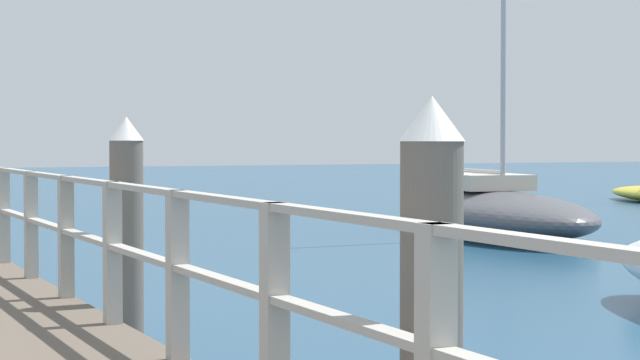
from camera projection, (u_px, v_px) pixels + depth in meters
name	position (u px, v px, depth m)	size (l,w,h in m)	color
pier_railing	(66.00, 223.00, 10.28)	(0.12, 19.37, 1.06)	#B2ADA3
dock_piling_near	(431.00, 324.00, 5.23)	(0.29, 0.29, 2.04)	#6B6056
dock_piling_far	(127.00, 237.00, 9.90)	(0.29, 0.29, 2.04)	#6B6056
boat_4	(494.00, 210.00, 22.59)	(3.41, 7.17, 8.59)	#4C4C51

